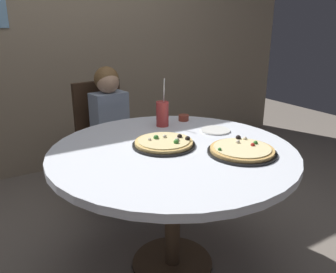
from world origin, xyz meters
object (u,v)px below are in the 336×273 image
at_px(diner_child, 116,146).
at_px(pizza_veggie, 164,143).
at_px(dining_table, 173,163).
at_px(chair_wooden, 105,135).
at_px(pizza_cheese, 242,150).
at_px(soda_cup, 162,114).
at_px(plate_small, 215,130).
at_px(sauce_bowl, 184,118).

distance_m(diner_child, pizza_veggie, 0.85).
xyz_separation_m(dining_table, diner_child, (0.01, 0.85, -0.18)).
distance_m(chair_wooden, pizza_cheese, 1.33).
height_order(dining_table, soda_cup, soda_cup).
bearing_deg(plate_small, soda_cup, 130.22).
height_order(dining_table, pizza_cheese, pizza_cheese).
bearing_deg(dining_table, diner_child, 89.37).
height_order(chair_wooden, pizza_cheese, chair_wooden).
bearing_deg(dining_table, pizza_veggie, 113.73).
height_order(dining_table, diner_child, diner_child).
distance_m(diner_child, sauce_bowl, 0.62).
relative_size(diner_child, plate_small, 6.01).
bearing_deg(sauce_bowl, plate_small, -82.69).
xyz_separation_m(pizza_veggie, plate_small, (0.40, 0.06, -0.01)).
bearing_deg(sauce_bowl, soda_cup, -169.67).
xyz_separation_m(chair_wooden, diner_child, (0.02, -0.18, -0.05)).
relative_size(diner_child, soda_cup, 3.52).
height_order(diner_child, pizza_cheese, diner_child).
relative_size(pizza_veggie, pizza_cheese, 0.97).
height_order(chair_wooden, pizza_veggie, chair_wooden).
height_order(diner_child, soda_cup, diner_child).
bearing_deg(chair_wooden, pizza_cheese, -77.84).
relative_size(chair_wooden, sauce_bowl, 13.57).
xyz_separation_m(pizza_veggie, pizza_cheese, (0.29, -0.30, -0.00)).
bearing_deg(sauce_bowl, dining_table, -129.38).
xyz_separation_m(dining_table, soda_cup, (0.15, 0.38, 0.17)).
relative_size(soda_cup, sauce_bowl, 4.39).
distance_m(pizza_veggie, soda_cup, 0.38).
bearing_deg(diner_child, pizza_veggie, -92.32).
distance_m(pizza_cheese, soda_cup, 0.64).
height_order(dining_table, sauce_bowl, sauce_bowl).
distance_m(chair_wooden, diner_child, 0.19).
relative_size(pizza_veggie, plate_small, 1.90).
xyz_separation_m(chair_wooden, pizza_veggie, (-0.01, -0.98, 0.24)).
bearing_deg(dining_table, plate_small, 16.93).
distance_m(chair_wooden, pizza_veggie, 1.01).
height_order(chair_wooden, soda_cup, soda_cup).
height_order(pizza_cheese, plate_small, pizza_cheese).
relative_size(chair_wooden, pizza_veggie, 2.77).
height_order(dining_table, chair_wooden, chair_wooden).
bearing_deg(pizza_veggie, dining_table, -66.27).
height_order(diner_child, plate_small, diner_child).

